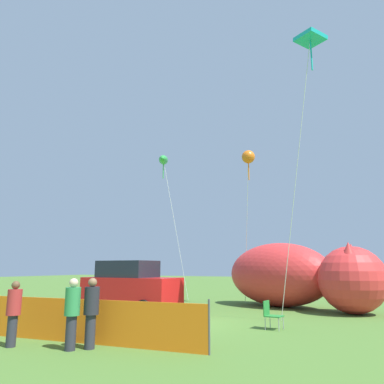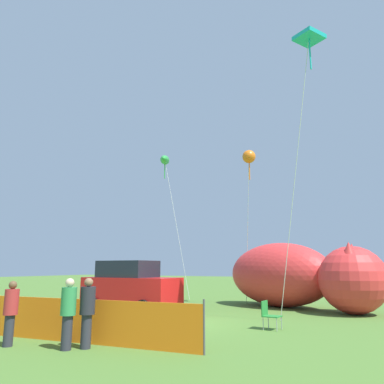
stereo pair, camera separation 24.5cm
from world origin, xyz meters
TOP-DOWN VIEW (x-y plane):
  - ground_plane at (0.00, 0.00)m, footprint 120.00×120.00m
  - parked_car at (-3.27, 1.92)m, footprint 4.40×2.12m
  - folding_chair at (3.49, 0.31)m, footprint 0.57×0.57m
  - inflatable_cat at (2.93, 6.92)m, footprint 8.43×5.79m
  - safety_fence at (-0.59, -4.16)m, footprint 7.57×0.70m
  - spectator_in_red_shirt at (-1.65, -5.31)m, footprint 0.35×0.35m
  - spectator_in_white_shirt at (0.28, -4.59)m, footprint 0.37×0.37m
  - spectator_in_green_shirt at (-0.02, -4.94)m, footprint 0.37×0.37m
  - kite_green_fish at (-5.97, 9.01)m, footprint 3.02×2.95m
  - kite_orange_flower at (0.78, 6.84)m, footprint 1.42×2.23m
  - kite_teal_diamond at (5.12, 1.33)m, footprint 2.52×1.82m

SIDE VIEW (x-z plane):
  - ground_plane at x=0.00m, z-range 0.00..0.00m
  - folding_chair at x=3.49m, z-range 0.06..0.95m
  - safety_fence at x=-0.59m, z-range -0.06..1.18m
  - spectator_in_red_shirt at x=-1.65m, z-range 0.07..1.69m
  - spectator_in_green_shirt at x=-0.02m, z-range 0.08..1.78m
  - spectator_in_white_shirt at x=0.28m, z-range 0.08..1.78m
  - parked_car at x=-3.27m, z-range -0.02..2.22m
  - inflatable_cat at x=2.93m, z-range -0.12..3.06m
  - kite_orange_flower at x=0.78m, z-range 3.70..11.94m
  - kite_green_fish at x=-5.97m, z-range 4.25..14.01m
  - kite_teal_diamond at x=5.12m, z-range 4.92..15.54m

